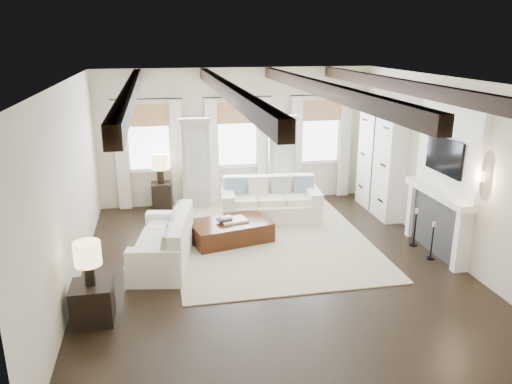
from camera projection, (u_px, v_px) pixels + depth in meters
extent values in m
plane|color=black|center=(272.00, 266.00, 8.80)|extent=(7.50, 7.50, 0.00)
cube|color=beige|center=(237.00, 137.00, 11.83)|extent=(6.50, 0.04, 3.20)
cube|color=beige|center=(361.00, 282.00, 4.81)|extent=(6.50, 0.04, 3.20)
cube|color=beige|center=(68.00, 190.00, 7.72)|extent=(0.04, 7.50, 3.20)
cube|color=beige|center=(449.00, 169.00, 8.93)|extent=(0.04, 7.50, 3.20)
cube|color=white|center=(274.00, 81.00, 7.85)|extent=(6.50, 7.50, 0.04)
cube|color=black|center=(131.00, 91.00, 7.47)|extent=(0.16, 7.40, 0.22)
cube|color=black|center=(227.00, 90.00, 7.74)|extent=(0.16, 7.40, 0.22)
cube|color=black|center=(319.00, 88.00, 8.02)|extent=(0.16, 7.40, 0.22)
cube|color=black|center=(402.00, 86.00, 8.29)|extent=(0.16, 7.40, 0.22)
cube|color=white|center=(149.00, 138.00, 11.41)|extent=(0.90, 0.03, 1.45)
cube|color=#AD7E4C|center=(147.00, 115.00, 11.19)|extent=(0.94, 0.04, 0.50)
cube|color=silver|center=(122.00, 156.00, 11.31)|extent=(0.28, 0.08, 2.50)
cube|color=silver|center=(177.00, 154.00, 11.54)|extent=(0.28, 0.08, 2.50)
cylinder|color=black|center=(146.00, 99.00, 11.04)|extent=(1.60, 0.02, 0.02)
cube|color=white|center=(237.00, 135.00, 11.79)|extent=(0.90, 0.03, 1.45)
cube|color=#AD7E4C|center=(237.00, 113.00, 11.58)|extent=(0.94, 0.04, 0.50)
cube|color=silver|center=(212.00, 153.00, 11.69)|extent=(0.28, 0.08, 2.50)
cube|color=silver|center=(264.00, 150.00, 11.92)|extent=(0.28, 0.08, 2.50)
cylinder|color=black|center=(237.00, 97.00, 11.42)|extent=(1.60, 0.02, 0.02)
cube|color=white|center=(320.00, 132.00, 12.17)|extent=(0.90, 0.03, 1.45)
cube|color=#AD7E4C|center=(322.00, 110.00, 11.96)|extent=(0.94, 0.04, 0.50)
cube|color=silver|center=(296.00, 149.00, 12.08)|extent=(0.28, 0.08, 2.50)
cube|color=silver|center=(345.00, 147.00, 12.31)|extent=(0.28, 0.08, 2.50)
cylinder|color=black|center=(323.00, 95.00, 11.80)|extent=(1.60, 0.02, 0.02)
cube|color=#ACA599|center=(195.00, 165.00, 11.61)|extent=(0.64, 0.38, 2.00)
cube|color=#B2B7BA|center=(196.00, 161.00, 11.38)|extent=(0.48, 0.02, 1.40)
cube|color=#ACA599|center=(194.00, 120.00, 11.30)|extent=(0.70, 0.42, 0.12)
cube|color=#ACA599|center=(281.00, 161.00, 12.00)|extent=(0.64, 0.38, 2.00)
cube|color=#B2B7BA|center=(283.00, 157.00, 11.76)|extent=(0.48, 0.02, 1.40)
cube|color=#ACA599|center=(281.00, 117.00, 11.68)|extent=(0.70, 0.42, 0.12)
cube|color=#2B2B2E|center=(438.00, 224.00, 9.22)|extent=(0.18, 1.50, 1.10)
cube|color=black|center=(436.00, 232.00, 9.26)|extent=(0.10, 0.90, 0.70)
cube|color=white|center=(462.00, 241.00, 8.45)|extent=(0.26, 0.14, 1.10)
cube|color=white|center=(414.00, 210.00, 9.98)|extent=(0.26, 0.14, 1.10)
cube|color=white|center=(438.00, 193.00, 9.03)|extent=(0.32, 1.90, 0.12)
cube|color=white|center=(450.00, 142.00, 8.77)|extent=(0.10, 1.90, 1.80)
cube|color=black|center=(445.00, 156.00, 8.83)|extent=(0.07, 1.10, 0.64)
cylinder|color=#FFD899|center=(482.00, 177.00, 7.88)|extent=(0.10, 0.10, 0.14)
cube|color=silver|center=(381.00, 159.00, 11.19)|extent=(0.40, 1.70, 2.50)
cube|color=black|center=(372.00, 159.00, 11.15)|extent=(0.01, 0.02, 2.40)
cube|color=#BBB297|center=(269.00, 235.00, 10.13)|extent=(3.75, 4.99, 0.02)
cube|color=white|center=(271.00, 211.00, 10.97)|extent=(2.22, 1.17, 0.41)
cube|color=white|center=(269.00, 186.00, 11.19)|extent=(2.05, 0.42, 0.51)
cube|color=white|center=(228.00, 198.00, 10.78)|extent=(0.35, 0.94, 0.26)
cube|color=white|center=(313.00, 195.00, 10.96)|extent=(0.35, 0.94, 0.26)
cube|color=white|center=(244.00, 201.00, 10.78)|extent=(0.63, 0.66, 0.14)
cube|color=white|center=(271.00, 200.00, 10.84)|extent=(0.63, 0.66, 0.14)
cube|color=white|center=(298.00, 199.00, 10.90)|extent=(0.63, 0.66, 0.14)
cube|color=slate|center=(235.00, 188.00, 10.94)|extent=(0.45, 0.26, 0.44)
cube|color=silver|center=(258.00, 187.00, 10.99)|extent=(0.45, 0.26, 0.44)
cube|color=beige|center=(281.00, 187.00, 11.04)|extent=(0.45, 0.26, 0.44)
cube|color=slate|center=(304.00, 186.00, 11.09)|extent=(0.45, 0.26, 0.44)
cube|color=white|center=(163.00, 252.00, 8.89)|extent=(1.25, 2.15, 0.39)
cube|color=white|center=(181.00, 229.00, 8.77)|extent=(0.54, 1.93, 0.48)
cube|color=white|center=(169.00, 218.00, 9.64)|extent=(0.90, 0.40, 0.25)
cube|color=white|center=(153.00, 257.00, 7.95)|extent=(0.90, 0.40, 0.25)
cube|color=white|center=(164.00, 227.00, 9.34)|extent=(0.66, 0.63, 0.13)
cube|color=white|center=(159.00, 239.00, 8.81)|extent=(0.66, 0.63, 0.13)
cube|color=white|center=(154.00, 252.00, 8.28)|extent=(0.66, 0.63, 0.13)
cube|color=slate|center=(177.00, 214.00, 9.45)|extent=(0.28, 0.43, 0.42)
cube|color=silver|center=(175.00, 219.00, 9.17)|extent=(0.28, 0.43, 0.42)
cube|color=beige|center=(173.00, 225.00, 8.89)|extent=(0.28, 0.43, 0.42)
cube|color=slate|center=(171.00, 231.00, 8.62)|extent=(0.28, 0.43, 0.42)
cube|color=silver|center=(169.00, 237.00, 8.34)|extent=(0.28, 0.43, 0.42)
cube|color=beige|center=(166.00, 244.00, 8.07)|extent=(0.28, 0.43, 0.42)
cube|color=black|center=(230.00, 231.00, 9.83)|extent=(1.69, 1.26, 0.40)
cube|color=white|center=(234.00, 220.00, 9.81)|extent=(0.57, 0.48, 0.04)
cube|color=#262628|center=(224.00, 220.00, 9.72)|extent=(0.30, 0.25, 0.04)
cube|color=beige|center=(226.00, 217.00, 9.74)|extent=(0.25, 0.21, 0.03)
cube|color=black|center=(93.00, 303.00, 7.02)|extent=(0.57, 0.57, 0.57)
cylinder|color=black|center=(90.00, 275.00, 6.89)|extent=(0.14, 0.14, 0.31)
cylinder|color=#F9D89E|center=(87.00, 253.00, 6.80)|extent=(0.37, 0.37, 0.33)
cube|color=black|center=(162.00, 197.00, 11.52)|extent=(0.44, 0.44, 0.66)
cylinder|color=black|center=(160.00, 176.00, 11.37)|extent=(0.15, 0.15, 0.33)
cylinder|color=#F9D89E|center=(160.00, 161.00, 11.27)|extent=(0.40, 0.40, 0.35)
cylinder|color=black|center=(430.00, 258.00, 9.08)|extent=(0.15, 0.15, 0.02)
cylinder|color=black|center=(432.00, 243.00, 8.99)|extent=(0.03, 0.03, 0.64)
cylinder|color=beige|center=(434.00, 224.00, 8.88)|extent=(0.05, 0.05, 0.09)
cylinder|color=black|center=(413.00, 245.00, 9.66)|extent=(0.15, 0.15, 0.02)
cylinder|color=black|center=(415.00, 229.00, 9.57)|extent=(0.03, 0.03, 0.66)
cylinder|color=beige|center=(417.00, 211.00, 9.46)|extent=(0.06, 0.06, 0.09)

